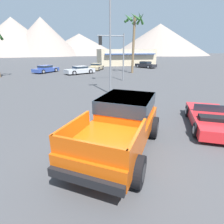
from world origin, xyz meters
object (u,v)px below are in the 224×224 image
object	(u,v)px
orange_pickup_truck	(122,120)
red_convertible_car	(211,119)
parked_car_blue	(46,69)
palm_tree_short	(134,29)
parked_car_silver	(80,70)
parked_car_tan	(96,67)
street_lamp_post	(110,36)
traffic_light_main	(113,49)
parked_car_dark	(146,65)

from	to	relation	value
orange_pickup_truck	red_convertible_car	xyz separation A→B (m)	(4.57, 0.65, -0.64)
parked_car_blue	palm_tree_short	world-z (taller)	palm_tree_short
orange_pickup_truck	parked_car_silver	xyz separation A→B (m)	(-0.22, 21.94, -0.44)
orange_pickup_truck	parked_car_blue	bearing A→B (deg)	136.44
parked_car_blue	red_convertible_car	bearing A→B (deg)	-26.92
parked_car_tan	street_lamp_post	world-z (taller)	street_lamp_post
street_lamp_post	palm_tree_short	distance (m)	14.64
parked_car_silver	street_lamp_post	distance (m)	14.32
parked_car_tan	traffic_light_main	xyz separation A→B (m)	(0.15, -12.29, 2.99)
orange_pickup_truck	parked_car_tan	size ratio (longest dim) A/B	1.20
orange_pickup_truck	street_lamp_post	xyz separation A→B (m)	(1.44, 8.26, 3.45)
street_lamp_post	palm_tree_short	world-z (taller)	palm_tree_short
parked_car_blue	parked_car_dark	world-z (taller)	parked_car_dark
red_convertible_car	parked_car_silver	size ratio (longest dim) A/B	0.90
red_convertible_car	parked_car_silver	xyz separation A→B (m)	(-4.79, 21.30, 0.20)
parked_car_blue	traffic_light_main	xyz separation A→B (m)	(8.71, -10.29, 3.01)
parked_car_blue	orange_pickup_truck	bearing A→B (deg)	-37.03
parked_car_silver	street_lamp_post	xyz separation A→B (m)	(1.66, -13.68, 3.89)
parked_car_tan	palm_tree_short	bearing A→B (deg)	-22.67
parked_car_tan	street_lamp_post	xyz separation A→B (m)	(-1.61, -18.56, 3.88)
red_convertible_car	parked_car_silver	distance (m)	21.83
parked_car_tan	red_convertible_car	bearing A→B (deg)	-60.68
red_convertible_car	parked_car_tan	xyz separation A→B (m)	(-1.51, 26.17, 0.21)
red_convertible_car	palm_tree_short	world-z (taller)	palm_tree_short
parked_car_tan	orange_pickup_truck	bearing A→B (deg)	-70.48
parked_car_silver	palm_tree_short	distance (m)	10.09
traffic_light_main	street_lamp_post	distance (m)	6.58
parked_car_tan	parked_car_silver	world-z (taller)	parked_car_tan
parked_car_tan	parked_car_blue	xyz separation A→B (m)	(-8.56, -1.99, -0.02)
orange_pickup_truck	palm_tree_short	bearing A→B (deg)	103.32
orange_pickup_truck	parked_car_tan	xyz separation A→B (m)	(3.05, 26.82, -0.43)
parked_car_silver	parked_car_tan	bearing A→B (deg)	-59.94
orange_pickup_truck	traffic_light_main	bearing A→B (deg)	111.52
red_convertible_car	palm_tree_short	xyz separation A→B (m)	(3.41, 20.57, 6.03)
palm_tree_short	street_lamp_post	bearing A→B (deg)	-116.79
traffic_light_main	street_lamp_post	bearing A→B (deg)	74.34
parked_car_tan	traffic_light_main	size ratio (longest dim) A/B	0.85
parked_car_silver	traffic_light_main	distance (m)	8.69
orange_pickup_truck	parked_car_silver	bearing A→B (deg)	124.51
parked_car_blue	parked_car_silver	xyz separation A→B (m)	(5.29, -2.89, 0.01)
parked_car_dark	traffic_light_main	bearing A→B (deg)	25.76
orange_pickup_truck	parked_car_silver	size ratio (longest dim) A/B	1.11
parked_car_blue	traffic_light_main	distance (m)	13.82
parked_car_blue	parked_car_silver	bearing A→B (deg)	11.83
parked_car_tan	street_lamp_post	size ratio (longest dim) A/B	0.59
red_convertible_car	parked_car_silver	bearing A→B (deg)	130.71
parked_car_blue	parked_car_dark	size ratio (longest dim) A/B	0.94
street_lamp_post	traffic_light_main	bearing A→B (deg)	74.34
red_convertible_car	parked_car_tan	bearing A→B (deg)	121.35
parked_car_blue	parked_car_dark	xyz separation A→B (m)	(18.97, 3.76, 0.04)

